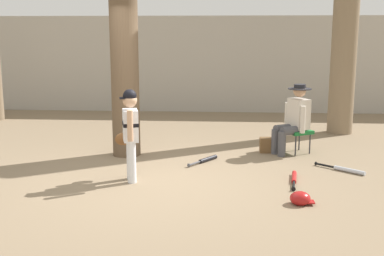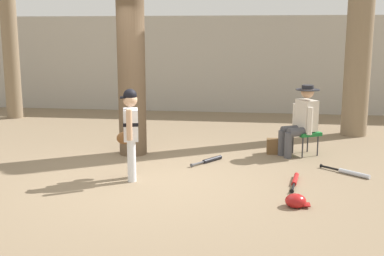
# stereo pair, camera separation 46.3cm
# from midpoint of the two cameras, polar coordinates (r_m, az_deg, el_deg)

# --- Properties ---
(ground_plane) EXTENTS (60.00, 60.00, 0.00)m
(ground_plane) POSITION_cam_midpoint_polar(r_m,az_deg,el_deg) (6.92, -2.96, -6.28)
(ground_plane) COLOR #7F6B51
(concrete_back_wall) EXTENTS (18.00, 0.36, 2.49)m
(concrete_back_wall) POSITION_cam_midpoint_polar(r_m,az_deg,el_deg) (12.98, 2.30, 7.48)
(concrete_back_wall) COLOR #ADA89E
(concrete_back_wall) RESTS_ON ground
(tree_behind_spectator) EXTENTS (0.83, 0.83, 6.11)m
(tree_behind_spectator) POSITION_cam_midpoint_polar(r_m,az_deg,el_deg) (10.43, 20.47, 13.49)
(tree_behind_spectator) COLOR #7F6B51
(tree_behind_spectator) RESTS_ON ground
(young_ballplayer) EXTENTS (0.42, 0.57, 1.31)m
(young_ballplayer) POSITION_cam_midpoint_polar(r_m,az_deg,el_deg) (6.86, -5.33, -0.05)
(young_ballplayer) COLOR white
(young_ballplayer) RESTS_ON ground
(folding_stool) EXTENTS (0.54, 0.54, 0.41)m
(folding_stool) POSITION_cam_midpoint_polar(r_m,az_deg,el_deg) (8.60, 14.66, -0.68)
(folding_stool) COLOR #196B2D
(folding_stool) RESTS_ON ground
(seated_spectator) EXTENTS (0.66, 0.56, 1.20)m
(seated_spectator) POSITION_cam_midpoint_polar(r_m,az_deg,el_deg) (8.49, 14.21, 1.10)
(seated_spectator) COLOR #47474C
(seated_spectator) RESTS_ON ground
(handbag_beside_stool) EXTENTS (0.35, 0.19, 0.26)m
(handbag_beside_stool) POSITION_cam_midpoint_polar(r_m,az_deg,el_deg) (8.60, 11.41, -2.13)
(handbag_beside_stool) COLOR brown
(handbag_beside_stool) RESTS_ON ground
(tree_far_left) EXTENTS (0.61, 0.61, 5.10)m
(tree_far_left) POSITION_cam_midpoint_polar(r_m,az_deg,el_deg) (12.58, -19.64, 11.22)
(tree_far_left) COLOR #7F6B51
(tree_far_left) RESTS_ON ground
(bat_black_composite) EXTENTS (0.46, 0.62, 0.07)m
(bat_black_composite) POSITION_cam_midpoint_polar(r_m,az_deg,el_deg) (7.93, 3.80, -3.77)
(bat_black_composite) COLOR black
(bat_black_composite) RESTS_ON ground
(bat_red_barrel) EXTENTS (0.18, 0.79, 0.07)m
(bat_red_barrel) POSITION_cam_midpoint_polar(r_m,az_deg,el_deg) (7.04, 13.81, -6.01)
(bat_red_barrel) COLOR red
(bat_red_barrel) RESTS_ON ground
(bat_aluminum_silver) EXTENTS (0.66, 0.58, 0.07)m
(bat_aluminum_silver) POSITION_cam_midpoint_polar(r_m,az_deg,el_deg) (7.66, 19.70, -4.96)
(bat_aluminum_silver) COLOR #B7BCC6
(bat_aluminum_silver) RESTS_ON ground
(batting_helmet_red) EXTENTS (0.30, 0.23, 0.17)m
(batting_helmet_red) POSITION_cam_midpoint_polar(r_m,az_deg,el_deg) (6.10, 14.21, -8.30)
(batting_helmet_red) COLOR #A81919
(batting_helmet_red) RESTS_ON ground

